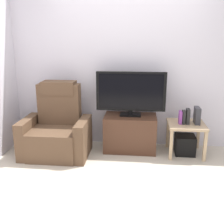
{
  "coord_description": "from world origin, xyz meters",
  "views": [
    {
      "loc": [
        0.18,
        -3.14,
        1.72
      ],
      "look_at": [
        -0.19,
        0.5,
        0.7
      ],
      "focal_mm": 43.0,
      "sensor_mm": 36.0,
      "label": 1
    }
  ],
  "objects_px": {
    "television": "(131,93)",
    "game_console": "(197,115)",
    "recliner_armchair": "(57,130)",
    "book_leftmost": "(180,117)",
    "book_middle": "(184,117)",
    "side_table": "(186,128)",
    "book_rightmost": "(188,116)",
    "subwoofer_box": "(185,145)",
    "tv_stand": "(130,133)"
  },
  "relations": [
    {
      "from": "television",
      "to": "game_console",
      "type": "height_order",
      "value": "television"
    },
    {
      "from": "television",
      "to": "recliner_armchair",
      "type": "xyz_separation_m",
      "value": [
        -1.1,
        -0.27,
        -0.54
      ]
    },
    {
      "from": "book_leftmost",
      "to": "book_middle",
      "type": "xyz_separation_m",
      "value": [
        0.05,
        0.0,
        0.01
      ]
    },
    {
      "from": "side_table",
      "to": "book_rightmost",
      "type": "xyz_separation_m",
      "value": [
        0.01,
        -0.02,
        0.19
      ]
    },
    {
      "from": "book_leftmost",
      "to": "game_console",
      "type": "xyz_separation_m",
      "value": [
        0.25,
        0.03,
        0.03
      ]
    },
    {
      "from": "television",
      "to": "book_leftmost",
      "type": "height_order",
      "value": "television"
    },
    {
      "from": "subwoofer_box",
      "to": "book_middle",
      "type": "xyz_separation_m",
      "value": [
        -0.05,
        -0.02,
        0.44
      ]
    },
    {
      "from": "television",
      "to": "book_rightmost",
      "type": "height_order",
      "value": "television"
    },
    {
      "from": "recliner_armchair",
      "to": "book_middle",
      "type": "bearing_deg",
      "value": -5.07
    },
    {
      "from": "tv_stand",
      "to": "book_rightmost",
      "type": "xyz_separation_m",
      "value": [
        0.85,
        -0.09,
        0.32
      ]
    },
    {
      "from": "side_table",
      "to": "book_rightmost",
      "type": "bearing_deg",
      "value": -72.52
    },
    {
      "from": "recliner_armchair",
      "to": "side_table",
      "type": "relative_size",
      "value": 2.0
    },
    {
      "from": "book_middle",
      "to": "game_console",
      "type": "relative_size",
      "value": 0.82
    },
    {
      "from": "side_table",
      "to": "game_console",
      "type": "distance_m",
      "value": 0.25
    },
    {
      "from": "book_middle",
      "to": "game_console",
      "type": "bearing_deg",
      "value": 8.71
    },
    {
      "from": "recliner_armchair",
      "to": "book_leftmost",
      "type": "relative_size",
      "value": 5.64
    },
    {
      "from": "television",
      "to": "subwoofer_box",
      "type": "xyz_separation_m",
      "value": [
        0.84,
        -0.09,
        -0.77
      ]
    },
    {
      "from": "subwoofer_box",
      "to": "game_console",
      "type": "xyz_separation_m",
      "value": [
        0.15,
        0.01,
        0.46
      ]
    },
    {
      "from": "television",
      "to": "book_middle",
      "type": "bearing_deg",
      "value": -8.13
    },
    {
      "from": "subwoofer_box",
      "to": "book_rightmost",
      "type": "height_order",
      "value": "book_rightmost"
    },
    {
      "from": "tv_stand",
      "to": "book_leftmost",
      "type": "distance_m",
      "value": 0.8
    },
    {
      "from": "subwoofer_box",
      "to": "game_console",
      "type": "relative_size",
      "value": 1.18
    },
    {
      "from": "tv_stand",
      "to": "side_table",
      "type": "bearing_deg",
      "value": -5.03
    },
    {
      "from": "side_table",
      "to": "television",
      "type": "bearing_deg",
      "value": 173.7
    },
    {
      "from": "recliner_armchair",
      "to": "game_console",
      "type": "xyz_separation_m",
      "value": [
        2.08,
        0.19,
        0.24
      ]
    },
    {
      "from": "tv_stand",
      "to": "book_rightmost",
      "type": "distance_m",
      "value": 0.91
    },
    {
      "from": "subwoofer_box",
      "to": "tv_stand",
      "type": "bearing_deg",
      "value": 174.97
    },
    {
      "from": "side_table",
      "to": "book_leftmost",
      "type": "xyz_separation_m",
      "value": [
        -0.1,
        -0.02,
        0.17
      ]
    },
    {
      "from": "television",
      "to": "recliner_armchair",
      "type": "relative_size",
      "value": 0.97
    },
    {
      "from": "recliner_armchair",
      "to": "side_table",
      "type": "xyz_separation_m",
      "value": [
        1.93,
        0.18,
        0.03
      ]
    },
    {
      "from": "book_rightmost",
      "to": "subwoofer_box",
      "type": "bearing_deg",
      "value": 107.48
    },
    {
      "from": "recliner_armchair",
      "to": "book_middle",
      "type": "xyz_separation_m",
      "value": [
        1.88,
        0.16,
        0.21
      ]
    },
    {
      "from": "tv_stand",
      "to": "recliner_armchair",
      "type": "bearing_deg",
      "value": -167.1
    },
    {
      "from": "subwoofer_box",
      "to": "book_rightmost",
      "type": "relative_size",
      "value": 1.28
    },
    {
      "from": "subwoofer_box",
      "to": "book_leftmost",
      "type": "relative_size",
      "value": 1.52
    },
    {
      "from": "tv_stand",
      "to": "book_middle",
      "type": "relative_size",
      "value": 3.94
    },
    {
      "from": "subwoofer_box",
      "to": "book_leftmost",
      "type": "bearing_deg",
      "value": -168.69
    },
    {
      "from": "television",
      "to": "recliner_armchair",
      "type": "bearing_deg",
      "value": -166.17
    },
    {
      "from": "book_leftmost",
      "to": "book_middle",
      "type": "bearing_deg",
      "value": 0.0
    },
    {
      "from": "tv_stand",
      "to": "game_console",
      "type": "distance_m",
      "value": 1.04
    },
    {
      "from": "tv_stand",
      "to": "book_middle",
      "type": "distance_m",
      "value": 0.85
    },
    {
      "from": "book_middle",
      "to": "book_rightmost",
      "type": "relative_size",
      "value": 0.89
    },
    {
      "from": "subwoofer_box",
      "to": "game_console",
      "type": "bearing_deg",
      "value": 3.95
    },
    {
      "from": "tv_stand",
      "to": "game_console",
      "type": "height_order",
      "value": "game_console"
    },
    {
      "from": "tv_stand",
      "to": "subwoofer_box",
      "type": "xyz_separation_m",
      "value": [
        0.84,
        -0.07,
        -0.13
      ]
    },
    {
      "from": "book_leftmost",
      "to": "book_rightmost",
      "type": "xyz_separation_m",
      "value": [
        0.11,
        0.0,
        0.02
      ]
    },
    {
      "from": "recliner_armchair",
      "to": "subwoofer_box",
      "type": "relative_size",
      "value": 3.7
    },
    {
      "from": "subwoofer_box",
      "to": "game_console",
      "type": "height_order",
      "value": "game_console"
    },
    {
      "from": "subwoofer_box",
      "to": "book_leftmost",
      "type": "height_order",
      "value": "book_leftmost"
    },
    {
      "from": "side_table",
      "to": "subwoofer_box",
      "type": "relative_size",
      "value": 1.85
    }
  ]
}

